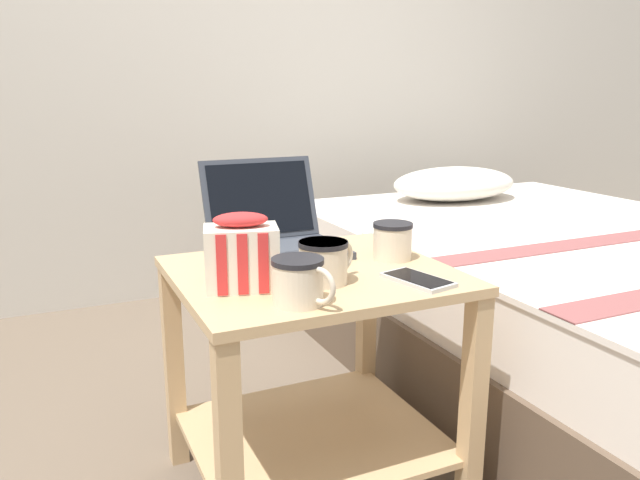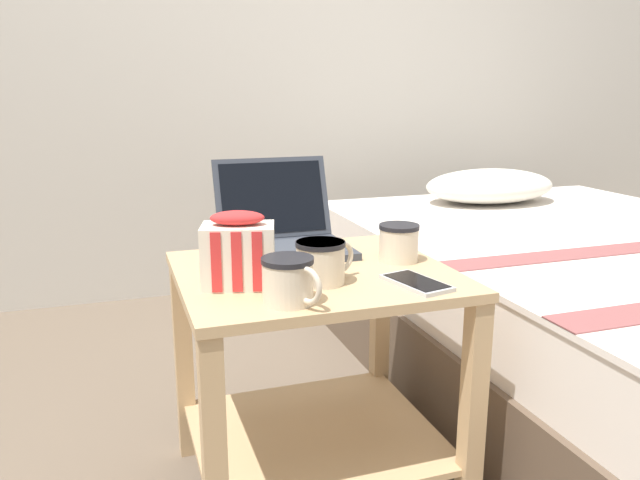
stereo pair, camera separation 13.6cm
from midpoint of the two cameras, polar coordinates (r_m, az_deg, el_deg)
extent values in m
cube|color=beige|center=(2.95, -9.63, 19.26)|extent=(8.00, 0.05, 2.50)
cube|color=brown|center=(2.32, 26.23, -8.41)|extent=(1.42, 2.00, 0.28)
cube|color=silver|center=(2.24, 26.88, -2.63)|extent=(1.38, 1.96, 0.21)
ellipsoid|color=silver|center=(2.74, 16.65, 4.75)|extent=(0.57, 0.36, 0.14)
cube|color=tan|center=(1.42, 2.21, -3.24)|extent=(0.61, 0.55, 0.02)
cube|color=tan|center=(1.58, 2.07, -17.41)|extent=(0.57, 0.51, 0.02)
cube|color=tan|center=(1.25, -6.36, -19.94)|extent=(0.04, 0.04, 0.53)
cube|color=tan|center=(1.45, 16.49, -15.36)|extent=(0.04, 0.04, 0.53)
cube|color=tan|center=(1.67, -10.06, -10.85)|extent=(0.04, 0.04, 0.53)
cube|color=tan|center=(1.83, 7.61, -8.59)|extent=(0.04, 0.04, 0.53)
cube|color=#333842|center=(1.54, -0.42, -1.06)|extent=(0.31, 0.22, 0.02)
cube|color=#424751|center=(1.55, -0.62, -0.54)|extent=(0.26, 0.12, 0.00)
cube|color=#424751|center=(1.48, 0.31, -1.25)|extent=(0.09, 0.05, 0.00)
cube|color=#333842|center=(1.65, -2.02, 3.87)|extent=(0.31, 0.08, 0.21)
cube|color=black|center=(1.65, -1.97, 3.90)|extent=(0.27, 0.07, 0.18)
cube|color=orange|center=(1.68, -1.07, 5.88)|extent=(0.03, 0.01, 0.04)
cube|color=black|center=(1.64, -3.17, 1.75)|extent=(0.04, 0.01, 0.02)
cube|color=blue|center=(1.67, -0.55, 3.99)|extent=(0.05, 0.01, 0.03)
cylinder|color=beige|center=(1.50, 9.80, -0.30)|extent=(0.09, 0.09, 0.09)
cylinder|color=black|center=(1.49, 9.87, 1.18)|extent=(0.10, 0.10, 0.01)
cylinder|color=black|center=(1.49, 9.85, 0.84)|extent=(0.08, 0.08, 0.01)
torus|color=beige|center=(1.54, 9.19, 0.21)|extent=(0.02, 0.07, 0.07)
cylinder|color=beige|center=(1.31, 3.00, -2.10)|extent=(0.10, 0.10, 0.09)
cylinder|color=black|center=(1.30, 3.03, -0.39)|extent=(0.11, 0.11, 0.01)
cylinder|color=black|center=(1.30, 3.02, -0.77)|extent=(0.09, 0.09, 0.01)
torus|color=beige|center=(1.35, 4.75, -1.60)|extent=(0.07, 0.04, 0.07)
cylinder|color=beige|center=(1.19, 0.30, -3.78)|extent=(0.10, 0.10, 0.09)
cylinder|color=black|center=(1.17, 0.30, -1.90)|extent=(0.10, 0.10, 0.01)
cylinder|color=black|center=(1.18, 0.30, -2.32)|extent=(0.09, 0.09, 0.01)
torus|color=beige|center=(1.15, 2.21, -4.25)|extent=(0.04, 0.07, 0.07)
cube|color=silver|center=(1.29, -4.50, -1.47)|extent=(0.17, 0.13, 0.13)
cube|color=red|center=(1.24, -6.41, -2.12)|extent=(0.02, 0.01, 0.12)
cube|color=red|center=(1.24, -4.53, -2.09)|extent=(0.02, 0.01, 0.12)
cube|color=red|center=(1.24, -2.64, -2.06)|extent=(0.02, 0.01, 0.12)
ellipsoid|color=red|center=(1.27, -4.57, 2.00)|extent=(0.12, 0.09, 0.03)
cube|color=#B7BABC|center=(1.33, 11.70, -3.91)|extent=(0.11, 0.17, 0.01)
cube|color=black|center=(1.33, 11.71, -3.70)|extent=(0.10, 0.15, 0.00)
camera|label=1|loc=(0.07, -87.14, 0.70)|focal=35.00mm
camera|label=2|loc=(0.07, 92.86, -0.70)|focal=35.00mm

